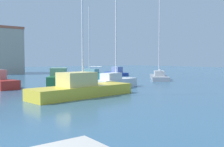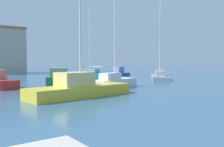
# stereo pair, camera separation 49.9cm
# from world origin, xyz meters

# --- Properties ---
(water) EXTENTS (160.00, 160.00, 0.00)m
(water) POSITION_xyz_m (15.00, 20.00, 0.00)
(water) COLOR #38607F
(water) RESTS_ON ground
(sailboat_white_far_left) EXTENTS (5.99, 3.37, 9.64)m
(sailboat_white_far_left) POSITION_xyz_m (15.65, 14.09, 0.64)
(sailboat_white_far_left) COLOR white
(sailboat_white_far_left) RESTS_ON water
(motorboat_blue_inner_mooring) EXTENTS (2.66, 6.57, 1.60)m
(motorboat_blue_inner_mooring) POSITION_xyz_m (29.47, 31.43, 0.53)
(motorboat_blue_inner_mooring) COLOR #233D93
(motorboat_blue_inner_mooring) RESTS_ON water
(sailboat_grey_distant_north) EXTENTS (7.57, 7.82, 11.63)m
(sailboat_grey_distant_north) POSITION_xyz_m (27.92, 19.36, 0.47)
(sailboat_grey_distant_north) COLOR gray
(sailboat_grey_distant_north) RESTS_ON water
(motorboat_green_distant_east) EXTENTS (5.72, 7.67, 1.90)m
(motorboat_green_distant_east) POSITION_xyz_m (13.50, 22.42, 0.71)
(motorboat_green_distant_east) COLOR #28703D
(motorboat_green_distant_east) RESTS_ON water
(sailboat_yellow_behind_lamppost) EXTENTS (8.82, 3.51, 11.21)m
(sailboat_yellow_behind_lamppost) POSITION_xyz_m (9.88, 10.92, 0.67)
(sailboat_yellow_behind_lamppost) COLOR gold
(sailboat_yellow_behind_lamppost) RESTS_ON water
(sailboat_teal_near_pier) EXTENTS (3.73, 6.49, 10.55)m
(sailboat_teal_near_pier) POSITION_xyz_m (19.71, 25.40, 0.65)
(sailboat_teal_near_pier) COLOR #1E707A
(sailboat_teal_near_pier) RESTS_ON water
(warehouse_block) EXTENTS (7.13, 8.99, 9.59)m
(warehouse_block) POSITION_xyz_m (13.71, 50.69, 4.80)
(warehouse_block) COLOR #B2A893
(warehouse_block) RESTS_ON ground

